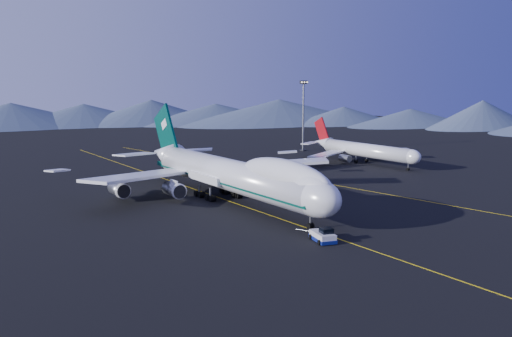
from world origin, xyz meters
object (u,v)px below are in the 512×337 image
boeing_747 (231,174)px  service_van (282,171)px  pushback_tug (323,237)px  second_jet (363,150)px  floodlight_mast (303,116)px

boeing_747 → service_van: bearing=38.5°
boeing_747 → service_van: (30.00, 23.83, -5.03)m
pushback_tug → boeing_747: bearing=99.5°
second_jet → service_van: (-33.22, -4.42, -3.19)m
pushback_tug → service_van: pushback_tug is taller
boeing_747 → floodlight_mast: bearing=43.3°
service_van → floodlight_mast: floodlight_mast is taller
boeing_747 → pushback_tug: bearing=-95.1°
pushback_tug → second_jet: second_jet is taller
pushback_tug → service_van: 66.09m
pushback_tug → second_jet: 90.56m
pushback_tug → second_jet: (66.22, 61.69, 3.27)m
service_van → floodlight_mast: bearing=28.4°
boeing_747 → service_van: size_ratio=12.83×
second_jet → service_van: bearing=-164.1°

